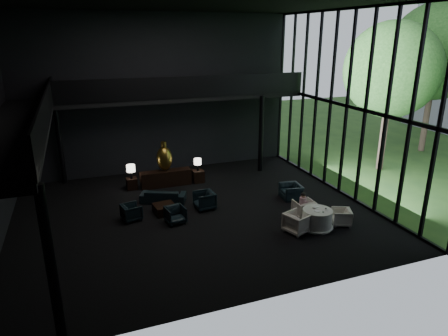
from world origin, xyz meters
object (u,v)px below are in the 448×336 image
object	(u,v)px
console	(166,178)
dining_chair_east	(341,217)
table_lamp_right	(198,162)
dining_table	(317,220)
bronze_urn	(164,158)
lounge_armchair_west	(131,212)
window_armchair	(291,190)
lounge_armchair_south	(175,215)
lounge_armchair_east	(204,199)
sofa	(163,194)
dining_chair_west	(297,221)
side_table_right	(198,176)
dining_chair_north	(304,208)
child	(303,200)
coffee_table	(165,209)
table_lamp_left	(131,169)
side_table_left	(132,184)

from	to	relation	value
console	dining_chair_east	size ratio (longest dim) A/B	3.83
table_lamp_right	dining_table	distance (m)	6.94
bronze_urn	lounge_armchair_west	world-z (taller)	bronze_urn
window_armchair	dining_chair_east	distance (m)	3.02
lounge_armchair_south	dining_chair_east	xyz separation A→B (m)	(5.90, -2.38, -0.02)
lounge_armchair_east	console	bearing A→B (deg)	-167.24
sofa	dining_chair_west	world-z (taller)	dining_chair_west
side_table_right	lounge_armchair_west	bearing A→B (deg)	-139.36
lounge_armchair_west	window_armchair	size ratio (longest dim) A/B	0.77
console	side_table_right	world-z (taller)	console
dining_chair_north	child	size ratio (longest dim) A/B	1.25
window_armchair	coffee_table	distance (m)	5.64
table_lamp_right	lounge_armchair_east	xyz separation A→B (m)	(-0.67, -3.16, -0.60)
table_lamp_right	window_armchair	xyz separation A→B (m)	(3.28, -3.43, -0.65)
dining_chair_north	dining_chair_west	size ratio (longest dim) A/B	0.84
dining_table	dining_chair_east	xyz separation A→B (m)	(1.04, -0.07, -0.01)
table_lamp_left	side_table_left	bearing A→B (deg)	90.00
console	lounge_armchair_south	xyz separation A→B (m)	(-0.53, -4.05, -0.04)
table_lamp_left	lounge_armchair_south	distance (m)	4.34
side_table_right	lounge_armchair_west	xyz separation A→B (m)	(-3.68, -3.16, 0.04)
side_table_right	dining_chair_north	xyz separation A→B (m)	(2.80, -5.29, 0.08)
table_lamp_left	table_lamp_right	xyz separation A→B (m)	(3.20, -0.13, 0.01)
lounge_armchair_south	dining_chair_west	world-z (taller)	dining_chair_west
window_armchair	dining_chair_north	size ratio (longest dim) A/B	1.13
side_table_right	lounge_armchair_south	world-z (taller)	lounge_armchair_south
side_table_right	side_table_left	bearing A→B (deg)	176.58
console	side_table_left	world-z (taller)	console
sofa	dining_chair_west	bearing A→B (deg)	155.93
lounge_armchair_south	dining_chair_west	bearing A→B (deg)	-38.58
lounge_armchair_south	dining_chair_east	distance (m)	6.37
console	child	size ratio (longest dim) A/B	3.96
lounge_armchair_west	child	world-z (taller)	child
lounge_armchair_south	console	bearing A→B (deg)	73.87
dining_table	window_armchair	bearing A→B (deg)	79.34
side_table_left	dining_table	bearing A→B (deg)	-47.68
console	window_armchair	bearing A→B (deg)	-35.24
coffee_table	dining_chair_east	xyz separation A→B (m)	(6.11, -3.39, 0.13)
child	bronze_urn	bearing A→B (deg)	-51.83
child	dining_chair_west	bearing A→B (deg)	50.68
table_lamp_right	dining_chair_north	world-z (taller)	table_lamp_right
dining_chair_west	table_lamp_left	bearing A→B (deg)	18.29
side_table_left	table_lamp_right	size ratio (longest dim) A/B	0.89
side_table_left	child	size ratio (longest dim) A/B	0.88
lounge_armchair_south	coffee_table	distance (m)	1.05
sofa	dining_chair_north	size ratio (longest dim) A/B	2.34
table_lamp_right	window_armchair	size ratio (longest dim) A/B	0.70
lounge_armchair_south	dining_chair_west	size ratio (longest dim) A/B	0.74
table_lamp_right	dining_table	size ratio (longest dim) A/B	0.49
side_table_left	sofa	xyz separation A→B (m)	(1.06, -2.02, 0.08)
side_table_left	coffee_table	world-z (taller)	side_table_left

